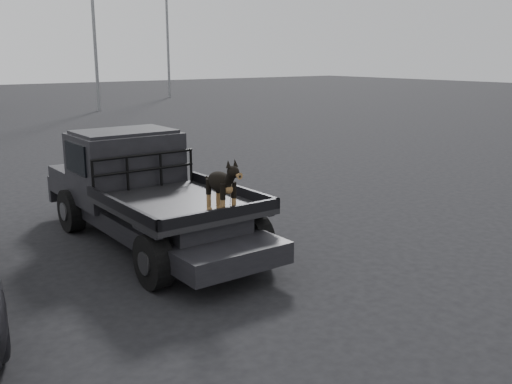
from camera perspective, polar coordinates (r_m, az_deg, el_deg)
ground at (r=7.67m, az=-7.24°, el=-10.07°), size 120.00×120.00×0.00m
flatbed_ute at (r=9.55m, az=-10.36°, el=-2.49°), size 2.00×5.40×0.92m
ute_cab at (r=10.19m, az=-12.96°, el=3.59°), size 1.72×1.30×0.88m
headache_rack at (r=9.55m, az=-11.08°, el=2.03°), size 1.80×0.08×0.55m
dog at (r=7.90m, az=-3.52°, el=0.58°), size 0.32×0.60×0.74m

